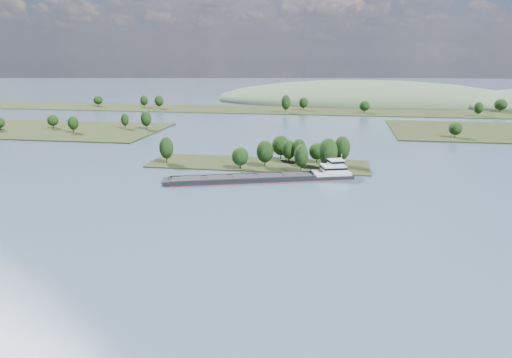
# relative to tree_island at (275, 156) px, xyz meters

# --- Properties ---
(ground) EXTENTS (1800.00, 1800.00, 0.00)m
(ground) POSITION_rel_tree_island_xyz_m (-7.62, -59.00, -4.38)
(ground) COLOR #3D516A
(ground) RESTS_ON ground
(tree_island) EXTENTS (100.00, 31.80, 15.39)m
(tree_island) POSITION_rel_tree_island_xyz_m (0.00, 0.00, 0.00)
(tree_island) COLOR black
(tree_island) RESTS_ON ground
(back_shoreline) EXTENTS (900.00, 60.00, 16.22)m
(back_shoreline) POSITION_rel_tree_island_xyz_m (1.44, 220.63, -3.63)
(back_shoreline) COLOR black
(back_shoreline) RESTS_ON ground
(hill_west) EXTENTS (320.00, 160.00, 44.00)m
(hill_west) POSITION_rel_tree_island_xyz_m (52.38, 321.00, -4.38)
(hill_west) COLOR #41563B
(hill_west) RESTS_ON ground
(cargo_barge) EXTENTS (75.74, 33.12, 10.40)m
(cargo_barge) POSITION_rel_tree_island_xyz_m (2.75, -25.97, -3.07)
(cargo_barge) COLOR black
(cargo_barge) RESTS_ON ground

